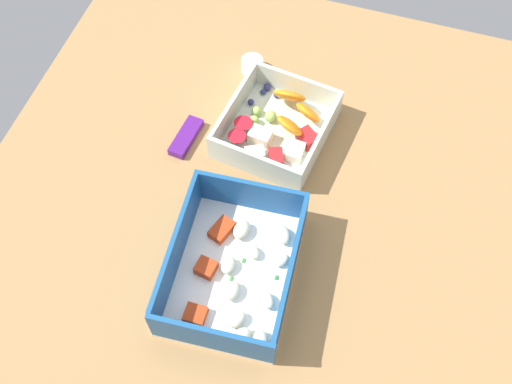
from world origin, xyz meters
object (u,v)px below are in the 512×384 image
object	(u,v)px
pasta_container	(234,268)
paper_cup_liner	(252,65)
fruit_bowl	(277,126)
candy_bar	(186,137)

from	to	relation	value
pasta_container	paper_cup_liner	world-z (taller)	pasta_container
fruit_bowl	paper_cup_liner	bearing A→B (deg)	34.22
pasta_container	candy_bar	world-z (taller)	pasta_container
fruit_bowl	paper_cup_liner	distance (cm)	12.96
pasta_container	fruit_bowl	bearing A→B (deg)	-1.06
pasta_container	fruit_bowl	size ratio (longest dim) A/B	1.23
fruit_bowl	candy_bar	distance (cm)	13.40
candy_bar	paper_cup_liner	xyz separation A→B (cm)	(15.77, -5.07, 0.50)
candy_bar	pasta_container	bearing A→B (deg)	-143.29
fruit_bowl	paper_cup_liner	size ratio (longest dim) A/B	5.12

